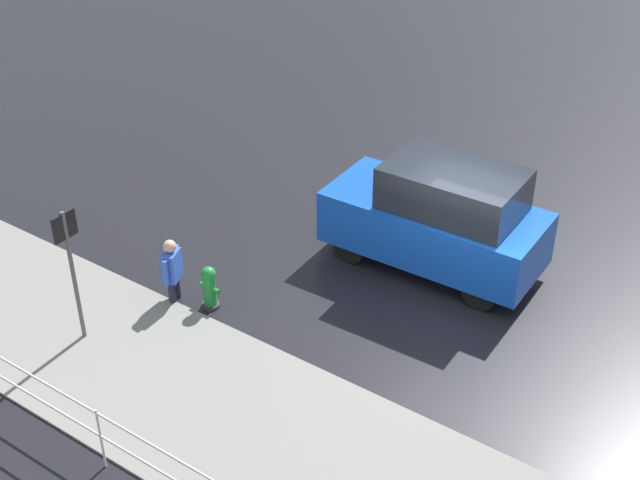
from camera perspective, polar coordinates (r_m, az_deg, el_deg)
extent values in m
plane|color=black|center=(15.37, 8.97, -4.52)|extent=(60.00, 60.00, 0.00)
cube|color=slate|center=(12.62, -0.04, -14.10)|extent=(24.00, 3.20, 0.04)
cube|color=blue|center=(16.03, 7.29, 0.83)|extent=(3.95, 1.81, 0.99)
cube|color=#1E232B|center=(15.47, 8.54, 3.24)|extent=(2.38, 1.56, 0.77)
cylinder|color=black|center=(16.27, 2.00, -0.44)|extent=(0.61, 0.24, 0.60)
cylinder|color=black|center=(17.32, 4.47, 1.74)|extent=(0.61, 0.24, 0.60)
cylinder|color=black|center=(15.35, 10.22, -3.34)|extent=(0.61, 0.24, 0.60)
cylinder|color=black|center=(16.46, 12.29, -0.85)|extent=(0.61, 0.24, 0.60)
cylinder|color=#197A2D|center=(15.23, -7.07, -3.29)|extent=(0.22, 0.22, 0.62)
sphere|color=#197A2D|center=(15.02, -7.16, -2.18)|extent=(0.26, 0.26, 0.26)
cylinder|color=#197A2D|center=(15.10, -6.63, -3.27)|extent=(0.10, 0.09, 0.09)
cylinder|color=#197A2D|center=(15.28, -7.54, -2.86)|extent=(0.10, 0.09, 0.09)
cylinder|color=#2D2D2D|center=(15.40, -7.00, -4.13)|extent=(0.31, 0.31, 0.06)
cube|color=blue|center=(15.23, -9.47, -1.61)|extent=(0.34, 0.42, 0.55)
sphere|color=tan|center=(15.02, -9.60, -0.40)|extent=(0.22, 0.22, 0.22)
cylinder|color=#1E1E2D|center=(15.58, -9.17, -2.94)|extent=(0.13, 0.13, 0.45)
cylinder|color=#1E1E2D|center=(15.45, -9.44, -3.31)|extent=(0.13, 0.13, 0.45)
cylinder|color=blue|center=(15.41, -9.11, -1.12)|extent=(0.09, 0.09, 0.50)
cylinder|color=blue|center=(15.06, -9.84, -2.10)|extent=(0.09, 0.09, 0.50)
cylinder|color=#B7BABF|center=(12.58, -13.84, -12.25)|extent=(0.04, 0.04, 1.05)
cylinder|color=#4C4C51|center=(14.43, -15.47, -2.34)|extent=(0.07, 0.07, 2.40)
cube|color=black|center=(13.92, -16.04, 0.85)|extent=(0.04, 0.44, 0.44)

